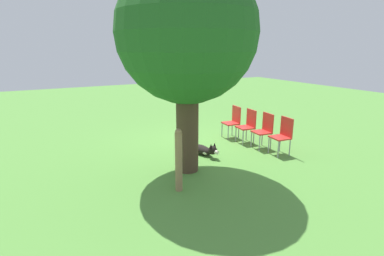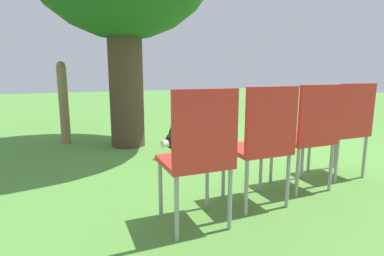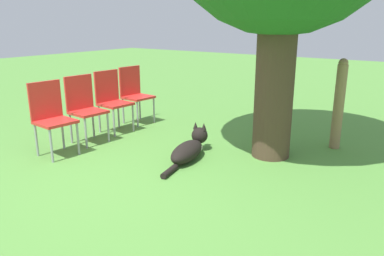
% 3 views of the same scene
% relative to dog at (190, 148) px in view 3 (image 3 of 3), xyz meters
% --- Properties ---
extents(ground_plane, '(30.00, 30.00, 0.00)m').
position_rel_dog_xyz_m(ground_plane, '(0.04, -0.62, -0.13)').
color(ground_plane, '#56933D').
extents(dog, '(0.44, 1.25, 0.39)m').
position_rel_dog_xyz_m(dog, '(0.00, 0.00, 0.00)').
color(dog, black).
rests_on(dog, ground_plane).
extents(fence_post, '(0.14, 0.14, 1.23)m').
position_rel_dog_xyz_m(fence_post, '(1.41, 1.49, 0.49)').
color(fence_post, '#937551').
rests_on(fence_post, ground_plane).
extents(red_chair_0, '(0.45, 0.47, 0.96)m').
position_rel_dog_xyz_m(red_chair_0, '(-1.55, -0.91, 0.42)').
color(red_chair_0, red).
rests_on(red_chair_0, ground_plane).
extents(red_chair_1, '(0.45, 0.47, 0.96)m').
position_rel_dog_xyz_m(red_chair_1, '(-1.64, -0.31, 0.42)').
color(red_chair_1, red).
rests_on(red_chair_1, ground_plane).
extents(red_chair_2, '(0.45, 0.47, 0.96)m').
position_rel_dog_xyz_m(red_chair_2, '(-1.72, 0.29, 0.42)').
color(red_chair_2, red).
rests_on(red_chair_2, ground_plane).
extents(red_chair_3, '(0.45, 0.47, 0.96)m').
position_rel_dog_xyz_m(red_chair_3, '(-1.81, 0.90, 0.42)').
color(red_chair_3, red).
rests_on(red_chair_3, ground_plane).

